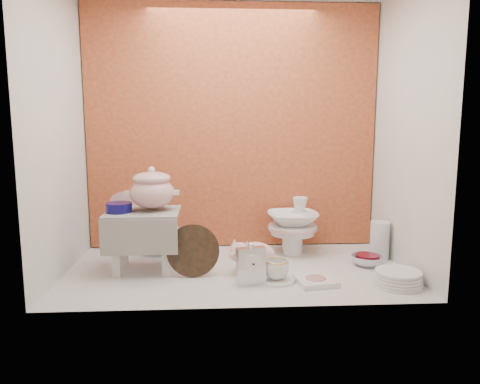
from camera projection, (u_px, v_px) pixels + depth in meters
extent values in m
plane|color=silver|center=(236.00, 270.00, 2.41)|extent=(1.80, 1.80, 0.00)
cube|color=#C16630|center=(232.00, 128.00, 2.79)|extent=(1.80, 0.06, 1.50)
cube|color=silver|center=(57.00, 129.00, 2.24)|extent=(0.06, 1.00, 1.50)
cube|color=silver|center=(408.00, 129.00, 2.34)|extent=(0.06, 1.00, 1.50)
cylinder|color=#0F0B55|center=(119.00, 208.00, 2.33)|extent=(0.18, 0.18, 0.05)
imported|color=white|center=(163.00, 231.00, 2.72)|extent=(0.29, 0.29, 0.26)
cube|color=silver|center=(251.00, 264.00, 2.18)|extent=(0.15, 0.08, 0.21)
ellipsoid|color=beige|center=(255.00, 255.00, 2.39)|extent=(0.31, 0.25, 0.16)
cylinder|color=white|center=(276.00, 280.00, 2.23)|extent=(0.23, 0.23, 0.01)
imported|color=white|center=(276.00, 269.00, 2.23)|extent=(0.13, 0.13, 0.10)
cube|color=white|center=(315.00, 281.00, 2.20)|extent=(0.21, 0.21, 0.03)
cylinder|color=white|center=(398.00, 278.00, 2.17)|extent=(0.24, 0.24, 0.07)
imported|color=silver|center=(367.00, 260.00, 2.48)|extent=(0.23, 0.23, 0.06)
cylinder|color=silver|center=(380.00, 240.00, 2.59)|extent=(0.13, 0.13, 0.22)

